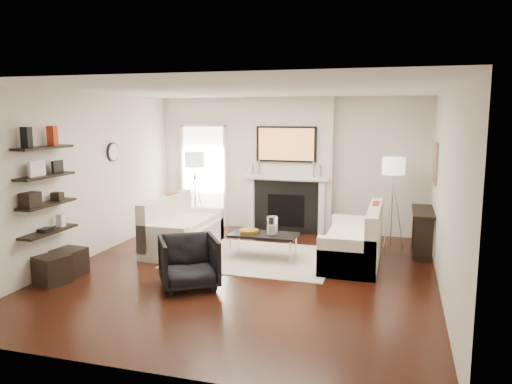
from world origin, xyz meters
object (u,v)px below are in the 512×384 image
(lamp_left_shade, at_px, (195,160))
(lamp_right_shade, at_px, (394,166))
(loveseat_right_base, at_px, (352,250))
(ottoman_near, at_px, (70,262))
(coffee_table, at_px, (264,235))
(loveseat_left_base, at_px, (184,238))
(armchair, at_px, (189,260))

(lamp_left_shade, height_order, lamp_right_shade, same)
(loveseat_right_base, bearing_deg, ottoman_near, -155.40)
(coffee_table, distance_m, lamp_right_shade, 2.70)
(lamp_right_shade, bearing_deg, loveseat_right_base, -113.59)
(loveseat_left_base, distance_m, armchair, 1.97)
(loveseat_right_base, xyz_separation_m, coffee_table, (-1.42, -0.17, 0.19))
(coffee_table, height_order, lamp_left_shade, lamp_left_shade)
(loveseat_left_base, relative_size, lamp_left_shade, 4.50)
(loveseat_right_base, bearing_deg, lamp_right_shade, 66.41)
(armchair, bearing_deg, coffee_table, 36.11)
(loveseat_left_base, relative_size, lamp_right_shade, 4.50)
(loveseat_right_base, height_order, lamp_right_shade, lamp_right_shade)
(loveseat_right_base, height_order, ottoman_near, loveseat_right_base)
(loveseat_left_base, height_order, lamp_right_shade, lamp_right_shade)
(armchair, bearing_deg, loveseat_left_base, 83.70)
(ottoman_near, bearing_deg, armchair, 0.74)
(loveseat_left_base, height_order, coffee_table, same)
(loveseat_left_base, relative_size, armchair, 2.31)
(loveseat_right_base, xyz_separation_m, armchair, (-2.04, -1.78, 0.18))
(coffee_table, relative_size, lamp_right_shade, 2.75)
(coffee_table, relative_size, lamp_left_shade, 2.75)
(loveseat_right_base, xyz_separation_m, lamp_right_shade, (0.57, 1.32, 1.24))
(armchair, height_order, ottoman_near, armchair)
(armchair, xyz_separation_m, ottoman_near, (-1.91, -0.02, -0.19))
(lamp_left_shade, distance_m, ottoman_near, 3.55)
(armchair, height_order, lamp_right_shade, lamp_right_shade)
(lamp_left_shade, xyz_separation_m, ottoman_near, (-0.62, -3.26, -1.25))
(loveseat_left_base, bearing_deg, coffee_table, -5.60)
(armchair, relative_size, ottoman_near, 1.95)
(coffee_table, distance_m, lamp_left_shade, 2.72)
(coffee_table, distance_m, armchair, 1.73)
(loveseat_left_base, distance_m, loveseat_right_base, 2.92)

